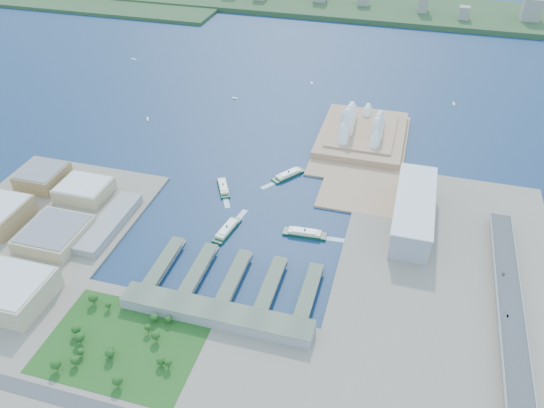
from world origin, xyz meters
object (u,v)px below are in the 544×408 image
(toaster_building, at_px, (413,211))
(ferry_a, at_px, (223,186))
(ferry_b, at_px, (289,174))
(opera_house, at_px, (364,121))
(car_b, at_px, (508,316))
(ferry_d, at_px, (305,232))
(car_c, at_px, (503,274))
(ferry_c, at_px, (227,228))

(toaster_building, distance_m, ferry_a, 254.48)
(toaster_building, height_order, ferry_b, toaster_building)
(opera_house, bearing_deg, car_b, -60.97)
(opera_house, distance_m, car_b, 394.00)
(toaster_building, distance_m, car_b, 176.13)
(opera_house, xyz_separation_m, ferry_a, (-163.84, -191.45, -27.39))
(ferry_a, distance_m, car_b, 386.48)
(toaster_building, distance_m, ferry_d, 137.89)
(opera_house, height_order, car_c, opera_house)
(ferry_c, bearing_deg, car_c, -171.58)
(toaster_building, height_order, car_b, toaster_building)
(ferry_a, height_order, car_c, car_c)
(opera_house, xyz_separation_m, car_c, (191.00, -283.23, -16.43))
(ferry_b, height_order, ferry_d, ferry_d)
(ferry_a, distance_m, ferry_b, 95.69)
(toaster_building, bearing_deg, ferry_b, 160.28)
(toaster_building, height_order, ferry_c, toaster_building)
(toaster_building, distance_m, ferry_b, 186.53)
(ferry_b, height_order, car_b, car_b)
(car_b, bearing_deg, opera_house, -60.97)
(ferry_b, xyz_separation_m, car_b, (275.98, -206.95, 10.52))
(opera_house, height_order, ferry_c, opera_house)
(ferry_c, relative_size, car_c, 10.66)
(ferry_a, bearing_deg, ferry_b, 7.24)
(opera_house, distance_m, ferry_c, 306.94)
(ferry_b, xyz_separation_m, ferry_c, (-42.49, -140.65, 0.07))
(ferry_a, distance_m, ferry_c, 93.80)
(ferry_d, distance_m, car_c, 226.57)
(opera_house, height_order, toaster_building, opera_house)
(car_c, bearing_deg, ferry_d, 173.70)
(toaster_building, bearing_deg, car_c, -39.49)
(car_b, bearing_deg, car_c, -90.00)
(ferry_b, height_order, ferry_c, ferry_c)
(toaster_building, distance_m, car_c, 130.97)
(toaster_building, distance_m, ferry_c, 231.52)
(ferry_c, distance_m, car_b, 325.46)
(ferry_a, height_order, ferry_d, ferry_d)
(opera_house, distance_m, ferry_d, 262.00)
(ferry_c, relative_size, ferry_d, 1.00)
(ferry_b, bearing_deg, car_c, 8.22)
(opera_house, distance_m, car_c, 342.01)
(opera_house, relative_size, ferry_b, 3.44)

